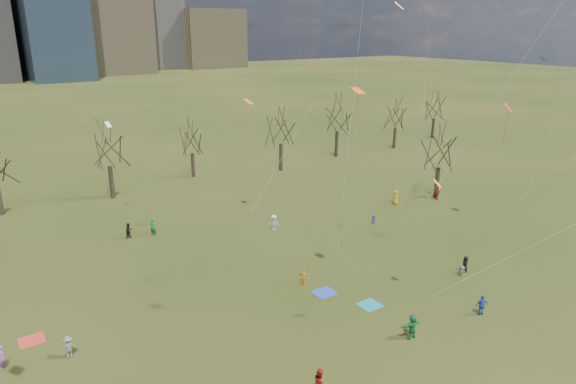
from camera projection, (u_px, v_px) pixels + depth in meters
ground at (386, 334)px, 35.11m from camera, size 500.00×500.00×0.00m
bare_tree_row at (172, 146)px, 62.52m from camera, size 113.04×29.80×9.50m
blanket_teal at (370, 305)px, 38.72m from camera, size 1.60×1.50×0.03m
blanket_navy at (324, 293)px, 40.51m from camera, size 1.60×1.50×0.03m
blanket_crimson at (32, 340)px, 34.35m from camera, size 1.60×1.50×0.03m
person_2 at (320, 382)px, 28.97m from camera, size 1.01×1.09×1.80m
person_3 at (462, 272)px, 42.95m from camera, size 0.64×0.72×0.97m
person_4 at (303, 277)px, 41.41m from camera, size 0.87×0.87×1.49m
person_5 at (412, 326)px, 34.36m from camera, size 1.72×0.71×1.80m
person_6 at (465, 264)px, 43.67m from camera, size 0.85×0.85×1.50m
person_7 at (1, 357)px, 31.29m from camera, size 0.67×0.72×1.65m
person_8 at (374, 220)px, 54.27m from camera, size 0.62×0.65×1.05m
person_9 at (274, 223)px, 52.69m from camera, size 1.21×1.17×1.66m
person_10 at (437, 193)px, 62.06m from camera, size 0.92×0.42×1.55m
person_12 at (396, 197)px, 60.30m from camera, size 0.82×0.99×1.73m
person_13 at (153, 227)px, 51.37m from camera, size 0.78×0.76×1.81m
person_14 at (129, 231)px, 50.69m from camera, size 0.97×0.88×1.60m
person_15 at (69, 347)px, 32.42m from camera, size 1.05×0.70×1.52m
person_16 at (482, 305)px, 37.19m from camera, size 1.00×0.71×1.57m
kites_airborne at (384, 108)px, 42.23m from camera, size 64.40×42.26×35.97m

